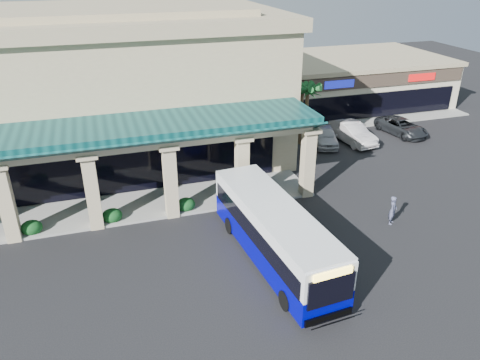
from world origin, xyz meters
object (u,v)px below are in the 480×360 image
object	(u,v)px
pedestrian	(393,210)
car_silver	(325,135)
car_white	(352,133)
car_gray	(401,127)
transit_bus	(274,234)

from	to	relation	value
pedestrian	car_silver	size ratio (longest dim) A/B	0.38
car_silver	car_white	xyz separation A→B (m)	(2.39, -0.28, 0.06)
pedestrian	car_gray	distance (m)	16.35
transit_bus	car_gray	distance (m)	22.98
car_white	car_gray	size ratio (longest dim) A/B	1.02
car_gray	pedestrian	bearing A→B (deg)	-136.02
pedestrian	car_white	size ratio (longest dim) A/B	0.34
transit_bus	car_silver	world-z (taller)	transit_bus
car_silver	car_white	size ratio (longest dim) A/B	0.90
transit_bus	car_gray	xyz separation A→B (m)	(17.88, 14.40, -0.86)
transit_bus	car_white	world-z (taller)	transit_bus
car_silver	car_gray	size ratio (longest dim) A/B	0.91
transit_bus	car_silver	size ratio (longest dim) A/B	2.42
pedestrian	car_silver	distance (m)	13.15
car_white	car_gray	xyz separation A→B (m)	(5.26, 0.40, -0.15)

